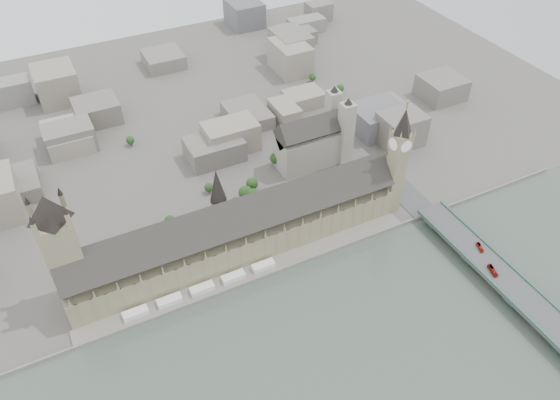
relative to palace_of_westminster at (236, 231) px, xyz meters
name	(u,v)px	position (x,y,z in m)	size (l,w,h in m)	color
ground	(248,267)	(0.00, -19.70, -22.71)	(900.00, 900.00, 0.00)	#595651
embankment_wall	(256,279)	(0.00, -34.70, -21.21)	(600.00, 1.50, 3.00)	slate
river_terrace	(252,273)	(0.00, -27.20, -21.71)	(270.00, 15.00, 2.00)	slate
terrace_tents	(202,288)	(-40.00, -26.70, -18.71)	(118.00, 7.00, 4.00)	white
palace_of_westminster	(236,231)	(0.00, 0.00, 0.00)	(265.00, 40.73, 55.44)	gray
elizabeth_tower	(399,154)	(138.00, -11.70, 35.38)	(17.00, 17.00, 107.50)	gray
victoria_tower	(61,247)	(-122.00, 6.30, 32.50)	(30.00, 30.00, 100.00)	gray
central_tower	(218,195)	(-10.00, 6.30, 35.21)	(13.00, 13.00, 48.00)	#847C5B
westminster_bridge	(489,269)	(162.00, -107.20, -17.58)	(25.00, 325.00, 10.25)	#474749
bridge_parapets	(536,306)	(162.00, -151.70, -11.88)	(25.00, 235.00, 1.15)	#325C4B
westminster_abbey	(314,141)	(110.92, 75.30, 2.38)	(68.00, 36.00, 64.00)	#9A958B
city_skyline_inland	(153,99)	(0.00, 225.30, -3.71)	(720.00, 360.00, 38.00)	gray
park_trees	(207,217)	(-10.00, 40.30, -15.21)	(110.00, 30.00, 15.00)	#1E3F16
red_bus_north	(493,270)	(157.54, -113.71, -10.83)	(2.73, 11.68, 3.25)	#9F1E12
red_bus_south	(480,247)	(165.78, -90.97, -11.07)	(2.32, 9.93, 2.77)	red
car_approach	(393,166)	(166.95, 25.35, -11.73)	(2.05, 5.03, 1.46)	gray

